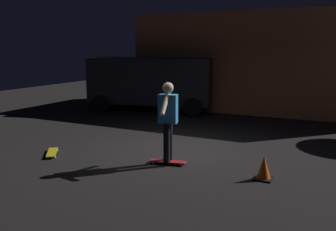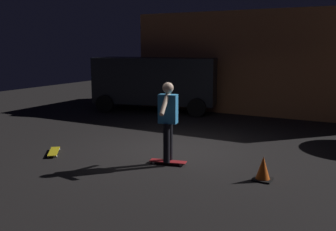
{
  "view_description": "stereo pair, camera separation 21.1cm",
  "coord_description": "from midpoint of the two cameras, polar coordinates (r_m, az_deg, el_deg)",
  "views": [
    {
      "loc": [
        3.89,
        -7.96,
        2.48
      ],
      "look_at": [
        0.34,
        -0.98,
        1.05
      ],
      "focal_mm": 41.04,
      "sensor_mm": 36.0,
      "label": 1
    },
    {
      "loc": [
        4.07,
        -7.86,
        2.48
      ],
      "look_at": [
        0.34,
        -0.98,
        1.05
      ],
      "focal_mm": 41.04,
      "sensor_mm": 36.0,
      "label": 2
    }
  ],
  "objects": [
    {
      "name": "low_building",
      "position": [
        16.04,
        15.33,
        7.75
      ],
      "size": [
        9.45,
        4.39,
        3.71
      ],
      "color": "#C67A47",
      "rests_on": "ground_plane"
    },
    {
      "name": "parked_van",
      "position": [
        14.79,
        -1.27,
        5.23
      ],
      "size": [
        4.92,
        3.11,
        2.03
      ],
      "color": "black",
      "rests_on": "ground_plane"
    },
    {
      "name": "skater",
      "position": [
        7.96,
        0.76,
        -0.1
      ],
      "size": [
        0.42,
        0.98,
        1.67
      ],
      "color": "black",
      "rests_on": "skateboard_ridden"
    },
    {
      "name": "skateboard_spare",
      "position": [
        9.29,
        -15.98,
        -5.18
      ],
      "size": [
        0.64,
        0.74,
        0.07
      ],
      "color": "gold",
      "rests_on": "ground_plane"
    },
    {
      "name": "ground_plane",
      "position": [
        9.19,
        1.75,
        -5.3
      ],
      "size": [
        28.0,
        28.0,
        0.0
      ],
      "primitive_type": "plane",
      "color": "black"
    },
    {
      "name": "skateboard_ridden",
      "position": [
        8.19,
        0.74,
        -6.86
      ],
      "size": [
        0.8,
        0.36,
        0.07
      ],
      "color": "#AD1E23",
      "rests_on": "ground_plane"
    },
    {
      "name": "traffic_cone",
      "position": [
        7.44,
        14.73,
        -7.74
      ],
      "size": [
        0.34,
        0.34,
        0.46
      ],
      "color": "black",
      "rests_on": "ground_plane"
    }
  ]
}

